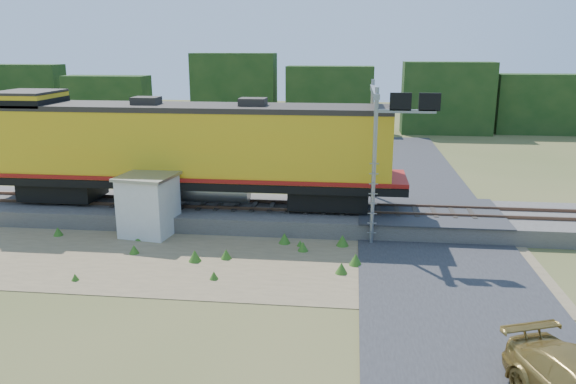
# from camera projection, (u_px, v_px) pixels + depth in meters

# --- Properties ---
(ground) EXTENTS (140.00, 140.00, 0.00)m
(ground) POSITION_uv_depth(u_px,v_px,m) (273.00, 267.00, 23.03)
(ground) COLOR #475123
(ground) RESTS_ON ground
(ballast) EXTENTS (70.00, 5.00, 0.80)m
(ballast) POSITION_uv_depth(u_px,v_px,m) (289.00, 215.00, 28.70)
(ballast) COLOR slate
(ballast) RESTS_ON ground
(rails) EXTENTS (70.00, 1.54, 0.16)m
(rails) POSITION_uv_depth(u_px,v_px,m) (289.00, 206.00, 28.57)
(rails) COLOR brown
(rails) RESTS_ON ballast
(dirt_shoulder) EXTENTS (26.00, 8.00, 0.03)m
(dirt_shoulder) POSITION_uv_depth(u_px,v_px,m) (228.00, 260.00, 23.73)
(dirt_shoulder) COLOR #8C7754
(dirt_shoulder) RESTS_ON ground
(road) EXTENTS (7.00, 66.00, 0.86)m
(road) POSITION_uv_depth(u_px,v_px,m) (444.00, 265.00, 22.94)
(road) COLOR #38383A
(road) RESTS_ON ground
(tree_line_north) EXTENTS (130.00, 3.00, 6.50)m
(tree_line_north) POSITION_uv_depth(u_px,v_px,m) (324.00, 102.00, 58.76)
(tree_line_north) COLOR #163413
(tree_line_north) RESTS_ON ground
(weed_clumps) EXTENTS (15.00, 6.20, 0.56)m
(weed_clumps) POSITION_uv_depth(u_px,v_px,m) (190.00, 262.00, 23.52)
(weed_clumps) COLOR #36671D
(weed_clumps) RESTS_ON ground
(locomotive) EXTENTS (21.68, 3.31, 5.59)m
(locomotive) POSITION_uv_depth(u_px,v_px,m) (184.00, 149.00, 28.45)
(locomotive) COLOR black
(locomotive) RESTS_ON rails
(shed) EXTENTS (2.79, 2.79, 2.92)m
(shed) POSITION_uv_depth(u_px,v_px,m) (149.00, 204.00, 26.64)
(shed) COLOR silver
(shed) RESTS_ON ground
(signal_gantry) EXTENTS (2.81, 6.20, 7.09)m
(signal_gantry) POSITION_uv_depth(u_px,v_px,m) (382.00, 122.00, 26.31)
(signal_gantry) COLOR gray
(signal_gantry) RESTS_ON ground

